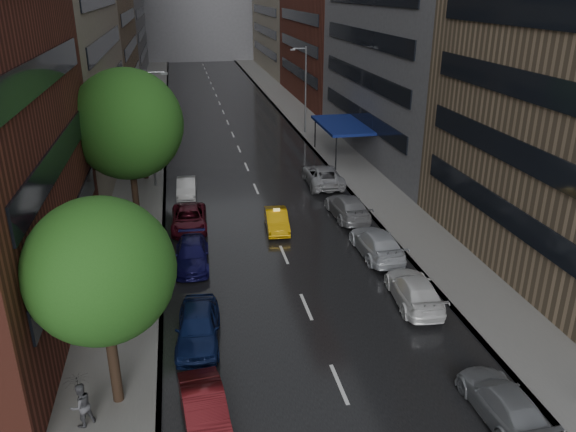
% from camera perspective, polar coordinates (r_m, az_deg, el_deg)
% --- Properties ---
extents(road, '(14.00, 140.00, 0.01)m').
position_cam_1_polar(road, '(65.52, -5.99, 9.07)').
color(road, black).
rests_on(road, ground).
extents(sidewalk_left, '(4.00, 140.00, 0.15)m').
position_cam_1_polar(sidewalk_left, '(65.36, -13.95, 8.57)').
color(sidewalk_left, gray).
rests_on(sidewalk_left, ground).
extents(sidewalk_right, '(4.00, 140.00, 0.15)m').
position_cam_1_polar(sidewalk_right, '(66.87, 1.81, 9.50)').
color(sidewalk_right, gray).
rests_on(sidewalk_right, ground).
extents(tree_near, '(5.22, 5.22, 8.32)m').
position_cam_1_polar(tree_near, '(20.56, -18.49, -5.32)').
color(tree_near, '#382619').
rests_on(tree_near, ground).
extents(tree_mid, '(6.62, 6.62, 10.55)m').
position_cam_1_polar(tree_mid, '(35.13, -15.98, 8.93)').
color(tree_mid, '#382619').
rests_on(tree_mid, ground).
extents(tree_far, '(5.26, 5.26, 8.38)m').
position_cam_1_polar(tree_far, '(46.60, -14.85, 10.29)').
color(tree_far, '#382619').
rests_on(tree_far, ground).
extents(taxi, '(1.68, 4.08, 1.31)m').
position_cam_1_polar(taxi, '(36.71, -1.16, -0.43)').
color(taxi, '#E09F0B').
rests_on(taxi, ground).
extents(parked_cars_left, '(2.45, 29.15, 1.61)m').
position_cam_1_polar(parked_cars_left, '(31.54, -9.66, -4.65)').
color(parked_cars_left, '#551114').
rests_on(parked_cars_left, ground).
extents(parked_cars_right, '(2.92, 32.09, 1.61)m').
position_cam_1_polar(parked_cars_right, '(35.46, 7.87, -1.32)').
color(parked_cars_right, gray).
rests_on(parked_cars_right, ground).
extents(ped_black_umbrella, '(1.07, 1.03, 2.09)m').
position_cam_1_polar(ped_black_umbrella, '(22.09, -20.40, -16.86)').
color(ped_black_umbrella, '#4D4E52').
rests_on(ped_black_umbrella, sidewalk_left).
extents(street_lamp_left, '(1.74, 0.22, 9.00)m').
position_cam_1_polar(street_lamp_left, '(44.75, -13.73, 8.81)').
color(street_lamp_left, gray).
rests_on(street_lamp_left, sidewalk_left).
extents(street_lamp_right, '(1.74, 0.22, 9.00)m').
position_cam_1_polar(street_lamp_right, '(60.88, 1.72, 12.86)').
color(street_lamp_right, gray).
rests_on(street_lamp_right, sidewalk_right).
extents(awning, '(4.00, 8.00, 3.12)m').
position_cam_1_polar(awning, '(52.03, 5.52, 9.18)').
color(awning, navy).
rests_on(awning, sidewalk_right).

